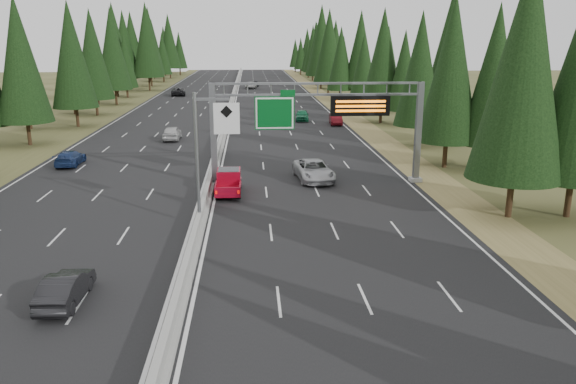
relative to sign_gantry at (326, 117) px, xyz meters
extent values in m
cube|color=black|center=(-8.92, 45.12, -5.23)|extent=(32.00, 260.00, 0.08)
cube|color=olive|center=(8.88, 45.12, -5.24)|extent=(3.60, 260.00, 0.06)
cube|color=#464822|center=(-26.72, 45.12, -5.24)|extent=(3.60, 260.00, 0.06)
cube|color=gray|center=(-8.92, 45.12, -5.04)|extent=(0.70, 260.00, 0.30)
cube|color=gray|center=(-8.92, 45.12, -4.64)|extent=(0.30, 260.00, 0.60)
cube|color=slate|center=(-8.57, 0.12, -1.29)|extent=(0.45, 0.45, 7.80)
cube|color=gray|center=(-8.57, 0.12, -5.04)|extent=(0.90, 0.90, 0.30)
cube|color=slate|center=(7.28, 0.12, -1.29)|extent=(0.45, 0.45, 7.80)
cube|color=gray|center=(7.28, 0.12, -5.04)|extent=(0.90, 0.90, 0.30)
cube|color=slate|center=(-0.64, 0.12, 2.53)|extent=(15.85, 0.35, 0.16)
cube|color=slate|center=(-0.64, 0.12, 1.69)|extent=(15.85, 0.35, 0.16)
cube|color=#054C19|center=(-3.92, -0.13, 0.36)|extent=(3.00, 0.10, 2.50)
cube|color=silver|center=(-3.92, -0.19, 0.36)|extent=(2.85, 0.02, 2.35)
cube|color=#054C19|center=(-2.92, -0.13, 1.86)|extent=(1.10, 0.10, 0.45)
cube|color=black|center=(2.58, -0.18, 0.86)|extent=(4.50, 0.40, 1.50)
cube|color=orange|center=(2.58, -0.40, 1.21)|extent=(3.80, 0.02, 0.18)
cube|color=orange|center=(2.58, -0.40, 0.86)|extent=(3.80, 0.02, 0.18)
cube|color=orange|center=(2.58, -0.40, 0.51)|extent=(3.80, 0.02, 0.18)
cylinder|color=slate|center=(-8.92, -9.88, -1.19)|extent=(0.20, 0.20, 8.00)
cube|color=gray|center=(-8.92, -9.88, -5.09)|extent=(0.50, 0.50, 0.20)
cube|color=slate|center=(-7.92, -9.88, 2.41)|extent=(2.00, 0.15, 0.15)
cube|color=silver|center=(-7.12, -10.00, 1.31)|extent=(1.50, 0.06, 1.80)
cylinder|color=black|center=(10.56, -9.34, -3.97)|extent=(0.40, 0.40, 2.59)
cone|color=black|center=(10.56, -9.34, 4.13)|extent=(5.83, 5.83, 13.61)
cylinder|color=black|center=(14.39, -9.39, -4.02)|extent=(0.40, 0.40, 2.49)
cylinder|color=black|center=(11.40, 5.26, -4.10)|extent=(0.40, 0.40, 2.34)
cone|color=black|center=(11.40, 5.26, 3.22)|extent=(5.27, 5.27, 12.30)
cylinder|color=black|center=(14.77, 4.15, -4.15)|extent=(0.40, 0.40, 2.24)
cone|color=black|center=(14.77, 4.15, 2.86)|extent=(5.04, 5.04, 11.77)
cylinder|color=black|center=(11.84, 15.63, -4.15)|extent=(0.40, 0.40, 2.23)
cone|color=black|center=(11.84, 15.63, 2.82)|extent=(5.02, 5.02, 11.71)
cylinder|color=black|center=(15.65, 17.55, -3.94)|extent=(0.40, 0.40, 2.65)
cone|color=black|center=(15.65, 17.55, 4.35)|extent=(5.97, 5.97, 13.94)
cylinder|color=black|center=(11.97, 32.90, -4.06)|extent=(0.40, 0.40, 2.42)
cone|color=black|center=(11.97, 32.90, 3.52)|extent=(5.45, 5.45, 12.73)
cylinder|color=black|center=(14.29, 30.70, -4.28)|extent=(0.40, 0.40, 1.97)
cone|color=black|center=(14.29, 30.70, 1.88)|extent=(4.43, 4.43, 10.35)
cylinder|color=black|center=(11.55, 43.71, -4.31)|extent=(0.40, 0.40, 1.92)
cone|color=black|center=(11.55, 43.71, 1.68)|extent=(4.31, 4.31, 10.07)
cylinder|color=black|center=(15.56, 45.07, -4.22)|extent=(0.40, 0.40, 2.10)
cone|color=black|center=(15.56, 45.07, 2.36)|extent=(4.73, 4.73, 11.05)
cylinder|color=black|center=(10.69, 60.10, -4.20)|extent=(0.40, 0.40, 2.14)
cone|color=black|center=(10.69, 60.10, 2.49)|extent=(4.81, 4.81, 11.23)
cylinder|color=black|center=(14.16, 59.84, -3.98)|extent=(0.40, 0.40, 2.58)
cone|color=black|center=(14.16, 59.84, 4.10)|extent=(5.82, 5.82, 13.57)
cylinder|color=black|center=(10.28, 72.75, -3.90)|extent=(0.40, 0.40, 2.73)
cone|color=black|center=(10.28, 72.75, 4.64)|extent=(6.15, 6.15, 14.34)
cylinder|color=black|center=(15.86, 71.69, -4.33)|extent=(0.40, 0.40, 1.87)
cone|color=black|center=(15.86, 71.69, 1.50)|extent=(4.20, 4.20, 9.81)
cylinder|color=black|center=(10.71, 88.39, -3.77)|extent=(0.40, 0.40, 3.00)
cone|color=black|center=(10.71, 88.39, 5.60)|extent=(6.75, 6.75, 15.74)
cylinder|color=black|center=(15.45, 86.15, -4.32)|extent=(0.40, 0.40, 1.91)
cone|color=black|center=(15.45, 86.15, 1.64)|extent=(4.29, 4.29, 10.00)
cylinder|color=black|center=(10.91, 99.72, -4.06)|extent=(0.40, 0.40, 2.42)
cone|color=black|center=(10.91, 99.72, 3.49)|extent=(5.44, 5.44, 12.69)
cylinder|color=black|center=(15.46, 98.78, -4.00)|extent=(0.40, 0.40, 2.53)
cone|color=black|center=(15.46, 98.78, 3.90)|extent=(5.69, 5.69, 13.28)
cylinder|color=black|center=(11.77, 115.65, -4.07)|extent=(0.40, 0.40, 2.40)
cone|color=black|center=(11.77, 115.65, 3.43)|extent=(5.40, 5.40, 12.60)
cylinder|color=black|center=(14.56, 115.72, -4.24)|extent=(0.40, 0.40, 2.05)
cone|color=black|center=(14.56, 115.72, 2.18)|extent=(4.62, 4.62, 10.78)
cylinder|color=black|center=(11.76, 127.44, -4.28)|extent=(0.40, 0.40, 1.97)
cone|color=black|center=(11.76, 127.44, 1.87)|extent=(4.43, 4.43, 10.33)
cylinder|color=black|center=(14.21, 129.89, -3.95)|extent=(0.40, 0.40, 2.64)
cone|color=black|center=(14.21, 129.89, 4.29)|extent=(5.93, 5.93, 13.84)
cylinder|color=black|center=(10.74, 141.71, -4.32)|extent=(0.40, 0.40, 1.89)
cone|color=black|center=(10.74, 141.71, 1.58)|extent=(4.25, 4.25, 9.92)
cylinder|color=black|center=(15.06, 141.03, -4.13)|extent=(0.40, 0.40, 2.27)
cone|color=black|center=(15.06, 141.03, 2.96)|extent=(5.11, 5.11, 11.92)
cylinder|color=black|center=(10.27, 157.42, -4.36)|extent=(0.40, 0.40, 1.82)
cone|color=black|center=(10.27, 157.42, 1.33)|extent=(4.09, 4.09, 9.55)
cylinder|color=black|center=(14.23, 155.47, -4.08)|extent=(0.40, 0.40, 2.38)
cone|color=black|center=(14.23, 155.47, 3.36)|extent=(5.35, 5.35, 12.49)
cylinder|color=black|center=(-29.53, 19.08, -4.02)|extent=(0.40, 0.40, 2.49)
cone|color=black|center=(-29.53, 19.08, 3.76)|extent=(5.60, 5.60, 13.07)
cylinder|color=black|center=(-28.14, 31.94, -4.00)|extent=(0.40, 0.40, 2.54)
cone|color=black|center=(-28.14, 31.94, 3.92)|extent=(5.71, 5.71, 13.31)
cylinder|color=black|center=(-33.71, 30.77, -4.15)|extent=(0.40, 0.40, 2.25)
cone|color=black|center=(-33.71, 30.77, 2.87)|extent=(5.05, 5.05, 11.79)
cylinder|color=black|center=(-28.67, 43.67, -4.03)|extent=(0.40, 0.40, 2.47)
cone|color=black|center=(-28.67, 43.67, 3.69)|extent=(5.56, 5.56, 12.98)
cylinder|color=black|center=(-32.37, 45.19, -4.02)|extent=(0.40, 0.40, 2.49)
cone|color=black|center=(-32.37, 45.19, 3.76)|extent=(5.61, 5.61, 13.08)
cylinder|color=black|center=(-29.07, 58.17, -3.95)|extent=(0.40, 0.40, 2.64)
cone|color=black|center=(-29.07, 58.17, 4.29)|extent=(5.93, 5.93, 13.85)
cylinder|color=black|center=(-32.48, 59.29, -4.08)|extent=(0.40, 0.40, 2.38)
cone|color=black|center=(-32.48, 59.29, 3.37)|extent=(5.36, 5.36, 12.50)
cylinder|color=black|center=(-29.77, 70.91, -4.28)|extent=(0.40, 0.40, 1.98)
cone|color=black|center=(-29.77, 70.91, 1.92)|extent=(4.46, 4.46, 10.42)
cylinder|color=black|center=(-32.03, 72.60, -3.82)|extent=(0.40, 0.40, 2.89)
cone|color=black|center=(-32.03, 72.60, 5.22)|extent=(6.51, 6.51, 15.20)
cylinder|color=black|center=(-27.99, 85.97, -3.75)|extent=(0.40, 0.40, 3.03)
cone|color=black|center=(-27.99, 85.97, 5.72)|extent=(6.82, 6.82, 15.91)
cylinder|color=black|center=(-32.99, 86.26, -3.89)|extent=(0.40, 0.40, 2.77)
cone|color=black|center=(-32.99, 86.26, 4.76)|extent=(6.22, 6.22, 14.52)
cylinder|color=black|center=(-29.77, 99.48, -3.78)|extent=(0.40, 0.40, 2.99)
cone|color=black|center=(-29.77, 99.48, 5.55)|extent=(6.72, 6.72, 15.68)
cylinder|color=black|center=(-33.83, 98.73, -3.86)|extent=(0.40, 0.40, 2.83)
cone|color=black|center=(-33.83, 98.73, 4.98)|extent=(6.36, 6.36, 14.84)
cylinder|color=black|center=(-28.77, 113.06, -4.24)|extent=(0.40, 0.40, 2.06)
cone|color=black|center=(-28.77, 113.06, 2.18)|extent=(4.63, 4.63, 10.79)
cylinder|color=black|center=(-32.72, 115.48, -3.88)|extent=(0.40, 0.40, 2.77)
cone|color=black|center=(-32.72, 115.48, 4.77)|extent=(6.23, 6.23, 14.54)
cylinder|color=black|center=(-29.16, 129.14, -3.80)|extent=(0.40, 0.40, 2.94)
cone|color=black|center=(-29.16, 129.14, 5.39)|extent=(6.62, 6.62, 15.44)
cylinder|color=black|center=(-33.53, 127.01, -3.93)|extent=(0.40, 0.40, 2.69)
cone|color=black|center=(-33.53, 127.01, 4.47)|extent=(6.04, 6.04, 14.10)
cylinder|color=black|center=(-28.01, 143.78, -4.18)|extent=(0.40, 0.40, 2.18)
cone|color=black|center=(-28.01, 143.78, 2.62)|extent=(4.90, 4.90, 11.42)
cylinder|color=black|center=(-32.39, 141.42, -4.05)|extent=(0.40, 0.40, 2.43)
cone|color=black|center=(-32.39, 141.42, 3.55)|extent=(5.47, 5.47, 12.77)
cylinder|color=black|center=(-29.39, 155.53, -4.22)|extent=(0.40, 0.40, 2.10)
cone|color=black|center=(-29.39, 155.53, 2.36)|extent=(4.74, 4.74, 11.05)
cylinder|color=black|center=(-33.31, 155.17, -4.28)|extent=(0.40, 0.40, 1.98)
cone|color=black|center=(-33.31, 155.17, 1.91)|extent=(4.46, 4.46, 10.40)
imported|color=#ADAEB2|center=(-0.75, 1.09, -4.39)|extent=(3.20, 5.96, 1.59)
cylinder|color=black|center=(-8.18, -4.10, -4.83)|extent=(0.27, 0.72, 0.72)
cylinder|color=black|center=(-6.65, -4.10, -4.83)|extent=(0.27, 0.72, 0.72)
cylinder|color=black|center=(-8.18, -1.14, -4.83)|extent=(0.27, 0.72, 0.72)
cylinder|color=black|center=(-6.65, -1.14, -4.83)|extent=(0.27, 0.72, 0.72)
cube|color=maroon|center=(-7.42, -2.57, -4.70)|extent=(1.79, 5.02, 0.27)
cube|color=maroon|center=(-7.42, -1.77, -4.07)|extent=(1.70, 1.97, 0.99)
cube|color=black|center=(-7.42, -1.77, -3.80)|extent=(1.52, 1.70, 0.49)
cube|color=maroon|center=(-8.27, -3.92, -4.38)|extent=(0.09, 2.15, 0.54)
cube|color=maroon|center=(-6.57, -3.92, -4.38)|extent=(0.09, 2.15, 0.54)
cube|color=maroon|center=(-7.42, -4.99, -4.38)|extent=(1.79, 0.09, 0.54)
imported|color=#16613C|center=(1.46, 35.34, -4.43)|extent=(2.17, 4.60, 1.52)
imported|color=#570C13|center=(5.58, 31.35, -4.47)|extent=(1.78, 4.45, 1.44)
imported|color=black|center=(-3.12, 41.31, -4.50)|extent=(2.05, 4.79, 1.38)
imported|color=#B6B6B6|center=(-5.47, 89.73, -4.43)|extent=(2.80, 5.60, 1.52)
imported|color=black|center=(-4.42, 95.73, -4.50)|extent=(1.70, 4.08, 1.38)
imported|color=black|center=(-13.75, -19.88, -4.52)|extent=(1.52, 4.09, 1.34)
imported|color=navy|center=(-21.93, 8.03, -4.52)|extent=(1.92, 4.63, 1.34)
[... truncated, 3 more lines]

